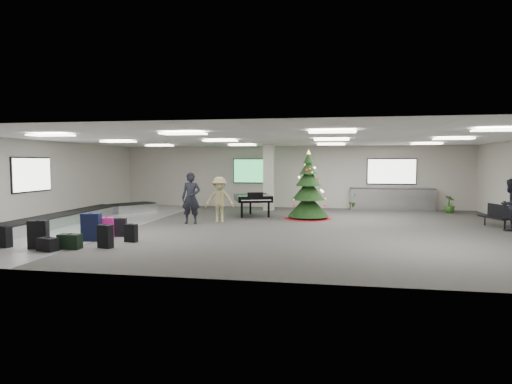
% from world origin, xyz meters
% --- Properties ---
extents(ground, '(18.00, 18.00, 0.00)m').
position_xyz_m(ground, '(0.00, 0.00, 0.00)').
color(ground, '#3A3835').
rests_on(ground, ground).
extents(room_envelope, '(18.02, 14.02, 3.21)m').
position_xyz_m(room_envelope, '(-0.38, 0.67, 2.33)').
color(room_envelope, '#B2AEA2').
rests_on(room_envelope, ground).
extents(baggage_carousel, '(2.28, 9.71, 0.43)m').
position_xyz_m(baggage_carousel, '(-7.84, -0.08, 0.21)').
color(baggage_carousel, silver).
rests_on(baggage_carousel, ground).
extents(service_counter, '(4.05, 0.65, 1.08)m').
position_xyz_m(service_counter, '(5.00, 6.65, 0.55)').
color(service_counter, silver).
rests_on(service_counter, ground).
extents(suitcase_0, '(0.55, 0.39, 0.79)m').
position_xyz_m(suitcase_0, '(-5.90, -4.81, 0.39)').
color(suitcase_0, black).
rests_on(suitcase_0, ground).
extents(suitcase_1, '(0.45, 0.32, 0.65)m').
position_xyz_m(suitcase_1, '(-4.13, -4.43, 0.32)').
color(suitcase_1, black).
rests_on(suitcase_1, ground).
extents(pink_suitcase, '(0.48, 0.38, 0.68)m').
position_xyz_m(pink_suitcase, '(-4.80, -3.18, 0.33)').
color(pink_suitcase, '#D11B85').
rests_on(pink_suitcase, ground).
extents(suitcase_3, '(0.42, 0.28, 0.60)m').
position_xyz_m(suitcase_3, '(-4.61, -2.66, 0.29)').
color(suitcase_3, black).
rests_on(suitcase_3, ground).
extents(navy_suitcase, '(0.59, 0.41, 0.85)m').
position_xyz_m(navy_suitcase, '(-5.09, -3.53, 0.42)').
color(navy_suitcase, black).
rests_on(navy_suitcase, ground).
extents(suitcase_5, '(0.44, 0.30, 0.61)m').
position_xyz_m(suitcase_5, '(-6.91, -4.87, 0.30)').
color(suitcase_5, black).
rests_on(suitcase_5, ground).
extents(green_duffel, '(0.61, 0.32, 0.42)m').
position_xyz_m(green_duffel, '(-5.02, -4.72, 0.20)').
color(green_duffel, black).
rests_on(green_duffel, ground).
extents(suitcase_7, '(0.40, 0.26, 0.55)m').
position_xyz_m(suitcase_7, '(-3.83, -3.50, 0.27)').
color(suitcase_7, black).
rests_on(suitcase_7, ground).
extents(black_duffel, '(0.60, 0.43, 0.37)m').
position_xyz_m(black_duffel, '(-5.42, -5.09, 0.18)').
color(black_duffel, black).
rests_on(black_duffel, ground).
extents(christmas_tree, '(2.02, 2.02, 2.88)m').
position_xyz_m(christmas_tree, '(1.08, 2.64, 0.99)').
color(christmas_tree, maroon).
rests_on(christmas_tree, ground).
extents(grand_piano, '(1.99, 2.28, 1.09)m').
position_xyz_m(grand_piano, '(-1.35, 3.15, 0.78)').
color(grand_piano, black).
rests_on(grand_piano, ground).
extents(bench, '(0.82, 1.38, 0.83)m').
position_xyz_m(bench, '(7.94, 1.34, 0.47)').
color(bench, black).
rests_on(bench, ground).
extents(traveler_a, '(0.75, 0.52, 1.98)m').
position_xyz_m(traveler_a, '(-3.27, 0.40, 0.99)').
color(traveler_a, black).
rests_on(traveler_a, ground).
extents(traveler_b, '(1.27, 0.88, 1.79)m').
position_xyz_m(traveler_b, '(-2.32, 1.03, 0.89)').
color(traveler_b, '#948A5B').
rests_on(traveler_b, ground).
extents(traveler_bench, '(1.11, 1.07, 1.80)m').
position_xyz_m(traveler_bench, '(8.09, 0.65, 0.90)').
color(traveler_bench, black).
rests_on(traveler_bench, ground).
extents(potted_plant_left, '(0.56, 0.51, 0.85)m').
position_xyz_m(potted_plant_left, '(3.16, 6.50, 0.42)').
color(potted_plant_left, '#193912').
rests_on(potted_plant_left, ground).
extents(potted_plant_right, '(0.61, 0.61, 0.83)m').
position_xyz_m(potted_plant_right, '(7.46, 5.76, 0.41)').
color(potted_plant_right, '#193912').
rests_on(potted_plant_right, ground).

